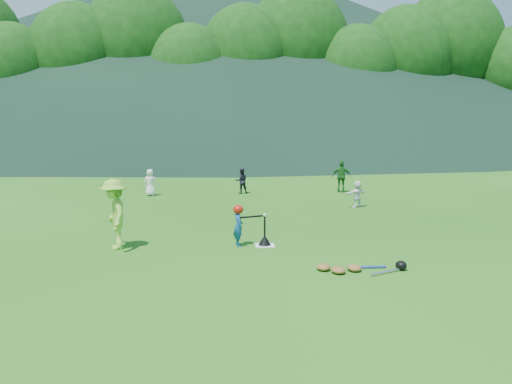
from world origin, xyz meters
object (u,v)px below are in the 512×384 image
fielder_d (357,194)px  equipment_pile (354,268)px  batter_child (238,226)px  batting_tee (265,240)px  adult_coach (114,214)px  fielder_a (150,182)px  fielder_b (242,181)px  home_plate (265,245)px  fielder_c (342,176)px

fielder_d → equipment_pile: (-1.99, -6.75, -0.39)m
batter_child → batting_tee: 0.71m
batter_child → adult_coach: adult_coach is taller
batter_child → fielder_a: size_ratio=0.93×
batting_tee → fielder_a: bearing=115.2°
fielder_b → adult_coach: bearing=60.1°
fielder_b → home_plate: bearing=83.8°
fielder_c → fielder_d: 3.32m
home_plate → batting_tee: 0.12m
fielder_a → batting_tee: bearing=119.7°
home_plate → batter_child: size_ratio=0.47×
batting_tee → home_plate: bearing=0.0°
fielder_a → fielder_b: (3.51, 0.29, -0.02)m
fielder_a → fielder_c: fielder_c is taller
batter_child → fielder_b: bearing=-15.4°
fielder_a → fielder_d: bearing=161.6°
fielder_b → batting_tee: (0.12, -7.99, -0.37)m
adult_coach → fielder_c: size_ratio=1.28×
fielder_c → fielder_d: bearing=95.5°
adult_coach → fielder_a: bearing=164.0°
adult_coach → fielder_b: bearing=140.0°
fielder_b → fielder_c: fielder_c is taller
fielder_a → fielder_d: size_ratio=1.13×
fielder_d → batting_tee: size_ratio=1.33×
fielder_a → batter_child: bearing=115.9°
batter_child → fielder_d: batter_child is taller
fielder_b → fielder_c: 4.00m
batter_child → fielder_b: size_ratio=0.96×
batting_tee → fielder_b: bearing=90.8°
fielder_a → fielder_c: 7.51m
home_plate → fielder_d: (3.57, 4.67, 0.44)m
home_plate → fielder_b: 8.00m
batter_child → equipment_pile: bearing=-145.9°
home_plate → fielder_b: bearing=90.8°
adult_coach → equipment_pile: bearing=50.1°
home_plate → adult_coach: (-3.46, 0.02, 0.80)m
home_plate → equipment_pile: (1.58, -2.08, 0.06)m
adult_coach → batting_tee: size_ratio=2.39×
fielder_a → fielder_c: (7.50, 0.26, 0.12)m
fielder_c → fielder_d: fielder_c is taller
fielder_d → equipment_pile: fielder_d is taller
equipment_pile → home_plate: bearing=127.2°
fielder_b → fielder_d: (3.69, -3.32, -0.04)m
fielder_a → fielder_d: fielder_a is taller
fielder_d → fielder_a: bearing=-48.8°
fielder_a → fielder_c: bearing=-173.5°
fielder_d → batter_child: bearing=21.9°
fielder_a → equipment_pile: 11.09m
home_plate → batter_child: batter_child is taller
batting_tee → equipment_pile: batting_tee is taller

